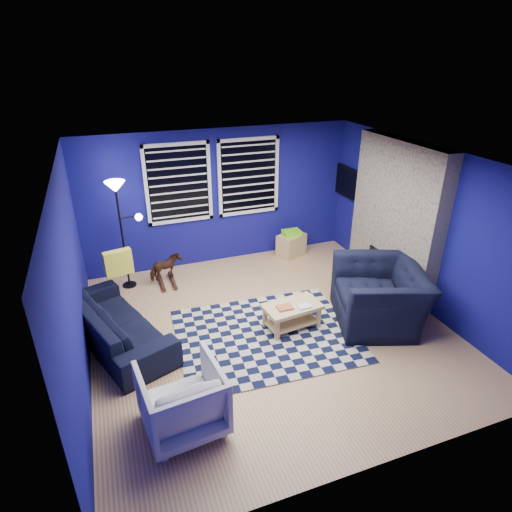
{
  "coord_description": "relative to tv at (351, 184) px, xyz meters",
  "views": [
    {
      "loc": [
        -1.99,
        -4.81,
        3.72
      ],
      "look_at": [
        -0.11,
        0.3,
        1.08
      ],
      "focal_mm": 30.0,
      "sensor_mm": 36.0,
      "label": 1
    }
  ],
  "objects": [
    {
      "name": "rocking_horse",
      "position": [
        -3.63,
        -0.11,
        -1.1
      ],
      "size": [
        0.44,
        0.61,
        0.47
      ],
      "primitive_type": "imported",
      "rotation": [
        0.0,
        0.0,
        1.95
      ],
      "color": "#452316",
      "rests_on": "floor"
    },
    {
      "name": "rug",
      "position": [
        -2.56,
        -2.13,
        -1.39
      ],
      "size": [
        2.63,
        2.16,
        0.02
      ],
      "primitive_type": "cube",
      "rotation": [
        0.0,
        0.0,
        -0.07
      ],
      "color": "black",
      "rests_on": "floor"
    },
    {
      "name": "sofa",
      "position": [
        -4.55,
        -1.55,
        -1.09
      ],
      "size": [
        2.25,
        1.49,
        0.61
      ],
      "primitive_type": "imported",
      "rotation": [
        0.0,
        0.0,
        1.92
      ],
      "color": "black",
      "rests_on": "floor"
    },
    {
      "name": "wall_left",
      "position": [
        -4.95,
        -2.0,
        -0.15
      ],
      "size": [
        0.0,
        5.0,
        5.0
      ],
      "primitive_type": "plane",
      "rotation": [
        1.57,
        0.0,
        1.57
      ],
      "color": "navy",
      "rests_on": "floor"
    },
    {
      "name": "wall_right",
      "position": [
        0.05,
        -2.0,
        -0.15
      ],
      "size": [
        0.0,
        5.0,
        5.0
      ],
      "primitive_type": "plane",
      "rotation": [
        1.57,
        0.0,
        -1.57
      ],
      "color": "navy",
      "rests_on": "floor"
    },
    {
      "name": "floor",
      "position": [
        -2.45,
        -2.0,
        -1.4
      ],
      "size": [
        5.0,
        5.0,
        0.0
      ],
      "primitive_type": "plane",
      "color": "tan",
      "rests_on": "ground"
    },
    {
      "name": "armchair_big",
      "position": [
        -0.85,
        -2.35,
        -0.96
      ],
      "size": [
        1.67,
        1.56,
        0.88
      ],
      "primitive_type": "imported",
      "rotation": [
        0.0,
        0.0,
        -1.9
      ],
      "color": "black",
      "rests_on": "floor"
    },
    {
      "name": "coffee_table",
      "position": [
        -2.14,
        -2.08,
        -1.12
      ],
      "size": [
        0.87,
        0.56,
        0.41
      ],
      "rotation": [
        0.0,
        0.0,
        0.11
      ],
      "color": "#D7B679",
      "rests_on": "rug"
    },
    {
      "name": "floor_lamp",
      "position": [
        -4.24,
        0.03,
        0.13
      ],
      "size": [
        0.51,
        0.31,
        1.87
      ],
      "color": "black",
      "rests_on": "floor"
    },
    {
      "name": "tv",
      "position": [
        0.0,
        0.0,
        0.0
      ],
      "size": [
        0.07,
        1.0,
        0.58
      ],
      "color": "black",
      "rests_on": "wall_right"
    },
    {
      "name": "armchair_bent",
      "position": [
        -3.99,
        -3.34,
        -1.01
      ],
      "size": [
        0.91,
        0.93,
        0.77
      ],
      "primitive_type": "imported",
      "rotation": [
        0.0,
        0.0,
        3.25
      ],
      "color": "gray",
      "rests_on": "floor"
    },
    {
      "name": "throw_pillow",
      "position": [
        -4.4,
        -0.68,
        -0.59
      ],
      "size": [
        0.43,
        0.2,
        0.39
      ],
      "primitive_type": "cube",
      "rotation": [
        0.0,
        0.0,
        0.19
      ],
      "color": "yellow",
      "rests_on": "sofa"
    },
    {
      "name": "wall_back",
      "position": [
        -2.45,
        0.5,
        -0.15
      ],
      "size": [
        5.0,
        0.0,
        5.0
      ],
      "primitive_type": "plane",
      "rotation": [
        1.57,
        0.0,
        0.0
      ],
      "color": "navy",
      "rests_on": "floor"
    },
    {
      "name": "fireplace",
      "position": [
        -0.09,
        -1.5,
        -0.2
      ],
      "size": [
        0.65,
        2.0,
        2.5
      ],
      "color": "gray",
      "rests_on": "floor"
    },
    {
      "name": "ceiling",
      "position": [
        -2.45,
        -2.0,
        1.1
      ],
      "size": [
        5.0,
        5.0,
        0.0
      ],
      "primitive_type": "plane",
      "rotation": [
        3.14,
        0.0,
        0.0
      ],
      "color": "white",
      "rests_on": "wall_back"
    },
    {
      "name": "cabinet",
      "position": [
        -1.11,
        0.18,
        -1.16
      ],
      "size": [
        0.63,
        0.54,
        0.53
      ],
      "rotation": [
        0.0,
        0.0,
        0.42
      ],
      "color": "#D7B679",
      "rests_on": "floor"
    },
    {
      "name": "window_left",
      "position": [
        -3.2,
        0.46,
        0.2
      ],
      "size": [
        1.17,
        0.06,
        1.42
      ],
      "color": "black",
      "rests_on": "wall_back"
    },
    {
      "name": "window_right",
      "position": [
        -1.9,
        0.46,
        0.2
      ],
      "size": [
        1.17,
        0.06,
        1.42
      ],
      "color": "black",
      "rests_on": "wall_back"
    }
  ]
}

